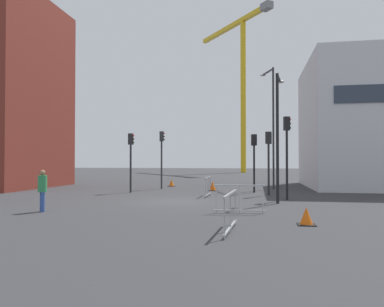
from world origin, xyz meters
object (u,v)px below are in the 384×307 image
object	(u,v)px
construction_crane	(241,69)
traffic_cone_orange	(172,183)
pedestrian_walking	(42,188)
traffic_light_median	(162,150)
traffic_cone_striped	(306,217)
traffic_light_far	(287,144)
streetlamp_tall	(272,118)
traffic_light_near	(269,152)
traffic_light_island	(131,153)
streetlamp_short	(278,126)
traffic_cone_by_barrier	(213,186)
traffic_light_corner	(254,153)

from	to	relation	value
construction_crane	traffic_cone_orange	bearing A→B (deg)	-96.69
pedestrian_walking	traffic_light_median	bearing A→B (deg)	82.30
traffic_light_median	traffic_cone_striped	xyz separation A→B (m)	(8.06, -13.51, -2.46)
traffic_light_far	streetlamp_tall	bearing A→B (deg)	93.16
streetlamp_tall	traffic_cone_striped	xyz separation A→B (m)	(0.37, -15.00, -4.78)
streetlamp_tall	traffic_light_near	distance (m)	5.74
traffic_light_island	traffic_cone_orange	bearing A→B (deg)	77.63
traffic_cone_orange	construction_crane	bearing A→B (deg)	83.31
streetlamp_short	traffic_light_near	bearing A→B (deg)	94.24
traffic_cone_orange	pedestrian_walking	bearing A→B (deg)	-96.87
streetlamp_tall	traffic_light_median	xyz separation A→B (m)	(-7.69, -1.49, -2.31)
traffic_light_island	traffic_cone_by_barrier	size ratio (longest dim) A/B	5.92
traffic_cone_striped	pedestrian_walking	bearing A→B (deg)	172.09
streetlamp_tall	traffic_light_island	bearing A→B (deg)	-151.74
pedestrian_walking	traffic_cone_orange	bearing A→B (deg)	83.13
traffic_light_far	pedestrian_walking	xyz separation A→B (m)	(-9.75, -6.11, -1.88)
traffic_light_corner	traffic_light_far	xyz separation A→B (m)	(1.67, -4.03, 0.36)
traffic_light_near	traffic_light_far	xyz separation A→B (m)	(0.83, -2.42, 0.35)
construction_crane	traffic_cone_by_barrier	bearing A→B (deg)	-90.72
traffic_light_near	traffic_cone_by_barrier	world-z (taller)	traffic_light_near
traffic_light_far	traffic_cone_by_barrier	bearing A→B (deg)	130.97
streetlamp_short	traffic_light_near	size ratio (longest dim) A/B	1.66
traffic_light_island	pedestrian_walking	size ratio (longest dim) A/B	2.27
pedestrian_walking	traffic_cone_orange	xyz separation A→B (m)	(1.77, 14.72, -0.68)
streetlamp_short	traffic_light_island	bearing A→B (deg)	153.70
traffic_light_near	traffic_light_island	bearing A→B (deg)	177.50
streetlamp_short	pedestrian_walking	world-z (taller)	streetlamp_short
traffic_light_median	traffic_light_island	world-z (taller)	traffic_light_median
construction_crane	pedestrian_walking	bearing A→B (deg)	-96.74
streetlamp_short	traffic_cone_striped	world-z (taller)	streetlamp_short
traffic_light_far	pedestrian_walking	world-z (taller)	traffic_light_far
construction_crane	traffic_cone_orange	world-z (taller)	construction_crane
traffic_light_corner	streetlamp_short	bearing A→B (deg)	-78.48
traffic_light_median	traffic_cone_by_barrier	world-z (taller)	traffic_light_median
traffic_light_corner	traffic_cone_by_barrier	distance (m)	3.61
traffic_light_near	traffic_light_corner	bearing A→B (deg)	117.50
traffic_light_island	traffic_cone_striped	xyz separation A→B (m)	(9.21, -10.25, -2.24)
construction_crane	traffic_cone_orange	distance (m)	39.09
streetlamp_tall	traffic_light_far	distance (m)	7.86
pedestrian_walking	traffic_light_corner	bearing A→B (deg)	51.46
construction_crane	traffic_light_island	world-z (taller)	construction_crane
streetlamp_short	streetlamp_tall	bearing A→B (deg)	89.23
streetlamp_tall	traffic_light_corner	size ratio (longest dim) A/B	2.37
streetlamp_short	pedestrian_walking	distance (m)	10.64
traffic_light_median	traffic_light_island	distance (m)	3.46
traffic_light_near	traffic_light_island	world-z (taller)	traffic_light_island
streetlamp_tall	traffic_cone_by_barrier	world-z (taller)	streetlamp_tall
traffic_light_island	streetlamp_short	bearing A→B (deg)	-26.30
traffic_light_island	pedestrian_walking	world-z (taller)	traffic_light_island
traffic_light_median	traffic_cone_striped	size ratio (longest dim) A/B	7.37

